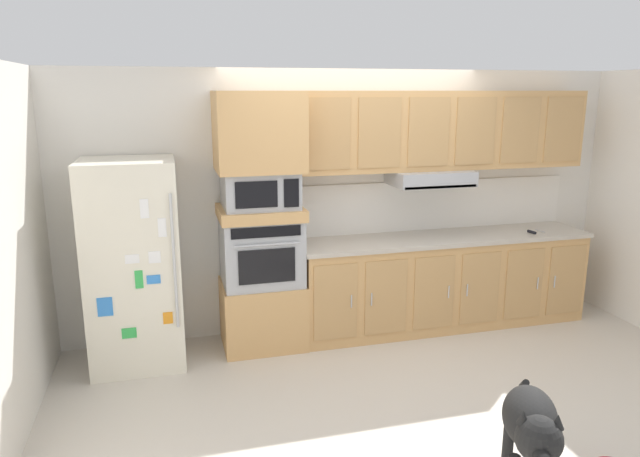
{
  "coord_description": "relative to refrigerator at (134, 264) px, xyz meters",
  "views": [
    {
      "loc": [
        -1.73,
        -4.22,
        2.3
      ],
      "look_at": [
        -0.55,
        0.17,
        1.21
      ],
      "focal_mm": 32.44,
      "sensor_mm": 36.0,
      "label": 1
    }
  ],
  "objects": [
    {
      "name": "lower_cabinet_run",
      "position": [
        2.91,
        0.07,
        -0.44
      ],
      "size": [
        2.89,
        0.63,
        0.88
      ],
      "color": "tan",
      "rests_on": "ground"
    },
    {
      "name": "appliance_mid_shelf",
      "position": [
        1.1,
        0.07,
        0.37
      ],
      "size": [
        0.74,
        0.62,
        0.1
      ],
      "primitive_type": "cube",
      "color": "tan",
      "rests_on": "built_in_oven"
    },
    {
      "name": "screwdriver",
      "position": [
        3.8,
        -0.07,
        0.05
      ],
      "size": [
        0.14,
        0.13,
        0.03
      ],
      "color": "black",
      "rests_on": "countertop_slab"
    },
    {
      "name": "countertop_slab",
      "position": [
        2.91,
        0.07,
        0.02
      ],
      "size": [
        2.93,
        0.64,
        0.04
      ],
      "primitive_type": "cube",
      "color": "#BCB2A3",
      "rests_on": "lower_cabinet_run"
    },
    {
      "name": "appliance_upper_cabinet",
      "position": [
        1.1,
        0.07,
        1.08
      ],
      "size": [
        0.74,
        0.62,
        0.68
      ],
      "primitive_type": "cube",
      "color": "tan",
      "rests_on": "microwave"
    },
    {
      "name": "dog",
      "position": [
        2.25,
        -2.35,
        -0.45
      ],
      "size": [
        0.57,
        0.9,
        0.66
      ],
      "rotation": [
        0.0,
        0.0,
        -2.06
      ],
      "color": "black",
      "rests_on": "ground"
    },
    {
      "name": "side_panel_left",
      "position": [
        -0.77,
        -0.68,
        0.37
      ],
      "size": [
        0.12,
        7.1,
        2.5
      ],
      "primitive_type": "cube",
      "color": "silver",
      "rests_on": "ground"
    },
    {
      "name": "ground_plane",
      "position": [
        2.03,
        -0.68,
        -0.88
      ],
      "size": [
        9.6,
        9.6,
        0.0
      ],
      "primitive_type": "plane",
      "color": "beige"
    },
    {
      "name": "microwave",
      "position": [
        1.1,
        0.07,
        0.58
      ],
      "size": [
        0.64,
        0.54,
        0.32
      ],
      "color": "#A8AAAF",
      "rests_on": "appliance_mid_shelf"
    },
    {
      "name": "oven_base_cabinet",
      "position": [
        1.1,
        0.07,
        -0.58
      ],
      "size": [
        0.74,
        0.62,
        0.6
      ],
      "primitive_type": "cube",
      "color": "tan",
      "rests_on": "ground"
    },
    {
      "name": "built_in_oven",
      "position": [
        1.1,
        0.07,
        0.02
      ],
      "size": [
        0.7,
        0.62,
        0.6
      ],
      "color": "#A8AAAF",
      "rests_on": "oven_base_cabinet"
    },
    {
      "name": "backsplash_panel",
      "position": [
        2.91,
        0.36,
        0.29
      ],
      "size": [
        2.93,
        0.02,
        0.5
      ],
      "primitive_type": "cube",
      "color": "white",
      "rests_on": "countertop_slab"
    },
    {
      "name": "upper_cabinet_with_hood",
      "position": [
        2.9,
        0.19,
        1.02
      ],
      "size": [
        2.89,
        0.48,
        0.88
      ],
      "color": "tan",
      "rests_on": "backsplash_panel"
    },
    {
      "name": "refrigerator",
      "position": [
        0.0,
        0.0,
        0.0
      ],
      "size": [
        0.76,
        0.73,
        1.76
      ],
      "color": "silver",
      "rests_on": "ground"
    },
    {
      "name": "back_kitchen_wall",
      "position": [
        2.03,
        0.43,
        0.37
      ],
      "size": [
        6.2,
        0.12,
        2.5
      ],
      "primitive_type": "cube",
      "color": "silver",
      "rests_on": "ground"
    }
  ]
}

